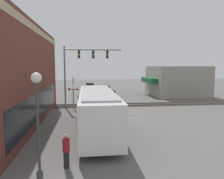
{
  "coord_description": "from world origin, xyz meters",
  "views": [
    {
      "loc": [
        -21.04,
        3.62,
        4.96
      ],
      "look_at": [
        2.72,
        0.76,
        2.38
      ],
      "focal_mm": 35.0,
      "sensor_mm": 36.0,
      "label": 1
    }
  ],
  "objects_px": {
    "parked_car_red": "(109,95)",
    "parked_car_white": "(105,89)",
    "parked_car_grey": "(90,86)",
    "pedestrian_by_lamp": "(66,151)",
    "city_bus": "(97,109)",
    "crossing_signal": "(73,89)",
    "pedestrian_at_crossing": "(79,101)",
    "streetlamp": "(38,118)"
  },
  "relations": [
    {
      "from": "streetlamp",
      "to": "parked_car_grey",
      "type": "relative_size",
      "value": 1.02
    },
    {
      "from": "crossing_signal",
      "to": "pedestrian_by_lamp",
      "type": "bearing_deg",
      "value": -178.2
    },
    {
      "from": "parked_car_red",
      "to": "crossing_signal",
      "type": "bearing_deg",
      "value": 145.12
    },
    {
      "from": "pedestrian_by_lamp",
      "to": "parked_car_red",
      "type": "bearing_deg",
      "value": -11.36
    },
    {
      "from": "parked_car_white",
      "to": "pedestrian_at_crossing",
      "type": "relative_size",
      "value": 2.82
    },
    {
      "from": "crossing_signal",
      "to": "streetlamp",
      "type": "bearing_deg",
      "value": 178.03
    },
    {
      "from": "streetlamp",
      "to": "parked_car_white",
      "type": "relative_size",
      "value": 0.96
    },
    {
      "from": "city_bus",
      "to": "pedestrian_at_crossing",
      "type": "xyz_separation_m",
      "value": [
        9.36,
        1.61,
        -0.84
      ]
    },
    {
      "from": "crossing_signal",
      "to": "pedestrian_by_lamp",
      "type": "xyz_separation_m",
      "value": [
        -14.95,
        -0.47,
        -1.43
      ]
    },
    {
      "from": "streetlamp",
      "to": "parked_car_grey",
      "type": "bearing_deg",
      "value": -4.34
    },
    {
      "from": "parked_car_white",
      "to": "parked_car_grey",
      "type": "relative_size",
      "value": 1.06
    },
    {
      "from": "pedestrian_by_lamp",
      "to": "pedestrian_at_crossing",
      "type": "bearing_deg",
      "value": -0.76
    },
    {
      "from": "parked_car_white",
      "to": "crossing_signal",
      "type": "bearing_deg",
      "value": 161.37
    },
    {
      "from": "crossing_signal",
      "to": "parked_car_grey",
      "type": "relative_size",
      "value": 0.83
    },
    {
      "from": "parked_car_red",
      "to": "pedestrian_by_lamp",
      "type": "bearing_deg",
      "value": 168.64
    },
    {
      "from": "city_bus",
      "to": "parked_car_white",
      "type": "relative_size",
      "value": 2.25
    },
    {
      "from": "streetlamp",
      "to": "pedestrian_at_crossing",
      "type": "distance_m",
      "value": 16.38
    },
    {
      "from": "parked_car_red",
      "to": "pedestrian_at_crossing",
      "type": "xyz_separation_m",
      "value": [
        -6.93,
        4.21,
        0.23
      ]
    },
    {
      "from": "crossing_signal",
      "to": "parked_car_red",
      "type": "bearing_deg",
      "value": -34.88
    },
    {
      "from": "city_bus",
      "to": "pedestrian_at_crossing",
      "type": "bearing_deg",
      "value": 9.76
    },
    {
      "from": "pedestrian_at_crossing",
      "to": "city_bus",
      "type": "bearing_deg",
      "value": -170.24
    },
    {
      "from": "parked_car_grey",
      "to": "city_bus",
      "type": "bearing_deg",
      "value": 180.0
    },
    {
      "from": "streetlamp",
      "to": "pedestrian_at_crossing",
      "type": "bearing_deg",
      "value": -4.32
    },
    {
      "from": "city_bus",
      "to": "streetlamp",
      "type": "height_order",
      "value": "streetlamp"
    },
    {
      "from": "parked_car_white",
      "to": "pedestrian_by_lamp",
      "type": "distance_m",
      "value": 29.76
    },
    {
      "from": "city_bus",
      "to": "crossing_signal",
      "type": "height_order",
      "value": "crossing_signal"
    },
    {
      "from": "parked_car_grey",
      "to": "pedestrian_by_lamp",
      "type": "xyz_separation_m",
      "value": [
        -36.22,
        1.81,
        0.21
      ]
    },
    {
      "from": "crossing_signal",
      "to": "streetlamp",
      "type": "relative_size",
      "value": 0.81
    },
    {
      "from": "city_bus",
      "to": "parked_car_red",
      "type": "distance_m",
      "value": 16.53
    },
    {
      "from": "parked_car_grey",
      "to": "parked_car_white",
      "type": "bearing_deg",
      "value": -159.05
    },
    {
      "from": "parked_car_red",
      "to": "parked_car_white",
      "type": "bearing_deg",
      "value": 0.0
    },
    {
      "from": "parked_car_red",
      "to": "pedestrian_at_crossing",
      "type": "relative_size",
      "value": 2.67
    },
    {
      "from": "pedestrian_at_crossing",
      "to": "pedestrian_by_lamp",
      "type": "height_order",
      "value": "pedestrian_at_crossing"
    },
    {
      "from": "streetlamp",
      "to": "parked_car_red",
      "type": "xyz_separation_m",
      "value": [
        23.15,
        -5.44,
        -2.16
      ]
    },
    {
      "from": "parked_car_white",
      "to": "pedestrian_by_lamp",
      "type": "relative_size",
      "value": 2.88
    },
    {
      "from": "parked_car_red",
      "to": "streetlamp",
      "type": "bearing_deg",
      "value": 166.78
    },
    {
      "from": "streetlamp",
      "to": "crossing_signal",
      "type": "bearing_deg",
      "value": -1.97
    },
    {
      "from": "streetlamp",
      "to": "pedestrian_by_lamp",
      "type": "height_order",
      "value": "streetlamp"
    },
    {
      "from": "crossing_signal",
      "to": "pedestrian_at_crossing",
      "type": "xyz_separation_m",
      "value": [
        0.07,
        -0.67,
        -1.41
      ]
    },
    {
      "from": "parked_car_red",
      "to": "pedestrian_at_crossing",
      "type": "height_order",
      "value": "pedestrian_at_crossing"
    },
    {
      "from": "city_bus",
      "to": "parked_car_white",
      "type": "xyz_separation_m",
      "value": [
        23.77,
        -2.6,
        -1.05
      ]
    },
    {
      "from": "crossing_signal",
      "to": "streetlamp",
      "type": "height_order",
      "value": "streetlamp"
    }
  ]
}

